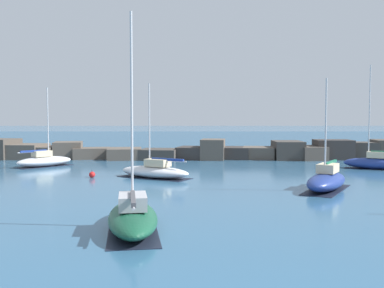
{
  "coord_description": "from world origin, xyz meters",
  "views": [
    {
      "loc": [
        -1.18,
        -8.56,
        5.19
      ],
      "look_at": [
        -1.31,
        21.84,
        3.38
      ],
      "focal_mm": 40.0,
      "sensor_mm": 36.0,
      "label": 1
    }
  ],
  "objects_px": {
    "sailboat_moored_0": "(157,171)",
    "sailboat_moored_6": "(328,180)",
    "sailboat_moored_1": "(375,162)",
    "sailboat_moored_2": "(135,216)",
    "sailboat_moored_4": "(46,160)",
    "mooring_buoy_orange_near": "(94,175)"
  },
  "relations": [
    {
      "from": "sailboat_moored_4",
      "to": "mooring_buoy_orange_near",
      "type": "xyz_separation_m",
      "value": [
        7.23,
        -8.82,
        -0.38
      ]
    },
    {
      "from": "sailboat_moored_1",
      "to": "sailboat_moored_2",
      "type": "relative_size",
      "value": 1.05
    },
    {
      "from": "sailboat_moored_1",
      "to": "sailboat_moored_2",
      "type": "distance_m",
      "value": 32.2
    },
    {
      "from": "sailboat_moored_2",
      "to": "sailboat_moored_4",
      "type": "relative_size",
      "value": 1.19
    },
    {
      "from": "sailboat_moored_4",
      "to": "sailboat_moored_6",
      "type": "distance_m",
      "value": 29.99
    },
    {
      "from": "sailboat_moored_0",
      "to": "sailboat_moored_6",
      "type": "xyz_separation_m",
      "value": [
        13.06,
        -6.41,
        0.1
      ]
    },
    {
      "from": "sailboat_moored_2",
      "to": "sailboat_moored_4",
      "type": "xyz_separation_m",
      "value": [
        -13.25,
        26.42,
        0.0
      ]
    },
    {
      "from": "sailboat_moored_4",
      "to": "sailboat_moored_6",
      "type": "height_order",
      "value": "sailboat_moored_4"
    },
    {
      "from": "sailboat_moored_0",
      "to": "sailboat_moored_2",
      "type": "xyz_separation_m",
      "value": [
        0.5,
        -17.58,
        0.04
      ]
    },
    {
      "from": "sailboat_moored_0",
      "to": "sailboat_moored_2",
      "type": "height_order",
      "value": "sailboat_moored_2"
    },
    {
      "from": "sailboat_moored_2",
      "to": "sailboat_moored_6",
      "type": "distance_m",
      "value": 16.81
    },
    {
      "from": "sailboat_moored_1",
      "to": "sailboat_moored_6",
      "type": "height_order",
      "value": "sailboat_moored_1"
    },
    {
      "from": "sailboat_moored_0",
      "to": "sailboat_moored_6",
      "type": "relative_size",
      "value": 1.03
    },
    {
      "from": "sailboat_moored_1",
      "to": "sailboat_moored_2",
      "type": "height_order",
      "value": "sailboat_moored_1"
    },
    {
      "from": "sailboat_moored_0",
      "to": "mooring_buoy_orange_near",
      "type": "bearing_deg",
      "value": 179.76
    },
    {
      "from": "sailboat_moored_1",
      "to": "sailboat_moored_6",
      "type": "bearing_deg",
      "value": -124.5
    },
    {
      "from": "sailboat_moored_0",
      "to": "sailboat_moored_1",
      "type": "relative_size",
      "value": 0.77
    },
    {
      "from": "sailboat_moored_2",
      "to": "sailboat_moored_4",
      "type": "bearing_deg",
      "value": 116.64
    },
    {
      "from": "sailboat_moored_0",
      "to": "sailboat_moored_4",
      "type": "xyz_separation_m",
      "value": [
        -12.76,
        8.84,
        0.04
      ]
    },
    {
      "from": "sailboat_moored_1",
      "to": "sailboat_moored_4",
      "type": "distance_m",
      "value": 34.75
    },
    {
      "from": "sailboat_moored_1",
      "to": "sailboat_moored_4",
      "type": "xyz_separation_m",
      "value": [
        -34.67,
        2.38,
        -0.06
      ]
    },
    {
      "from": "sailboat_moored_6",
      "to": "sailboat_moored_4",
      "type": "bearing_deg",
      "value": 149.42
    }
  ]
}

